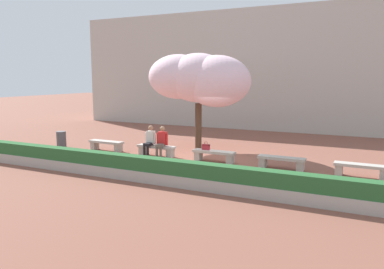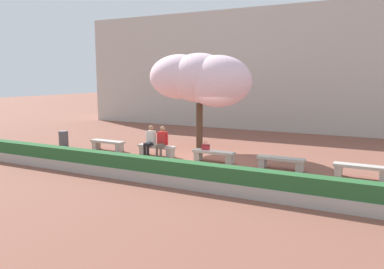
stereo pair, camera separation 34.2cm
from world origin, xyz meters
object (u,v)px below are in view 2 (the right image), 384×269
object	(u,v)px
stone_bench_center	(214,155)
cherry_tree_main	(200,79)
stone_bench_west_end	(108,144)
person_seated_left	(150,139)
stone_bench_near_east	(281,161)
stone_bench_east_end	(361,169)
handbag	(206,147)
trash_bin	(64,139)
person_seated_right	(162,140)
stone_bench_near_west	(157,149)

from	to	relation	value
stone_bench_center	cherry_tree_main	size ratio (longest dim) A/B	0.36
stone_bench_west_end	person_seated_left	bearing A→B (deg)	-1.29
stone_bench_center	stone_bench_near_east	xyz separation A→B (m)	(2.66, 0.00, 0.00)
stone_bench_near_east	stone_bench_east_end	bearing A→B (deg)	0.00
handbag	trash_bin	world-z (taller)	handbag
stone_bench_west_end	cherry_tree_main	xyz separation A→B (m)	(3.63, 2.22, 2.95)
stone_bench_west_end	stone_bench_center	size ratio (longest dim) A/B	1.00
cherry_tree_main	stone_bench_west_end	bearing A→B (deg)	-148.52
stone_bench_west_end	person_seated_right	bearing A→B (deg)	-1.03
stone_bench_near_east	handbag	size ratio (longest dim) A/B	5.07
stone_bench_east_end	cherry_tree_main	size ratio (longest dim) A/B	0.36
stone_bench_west_end	person_seated_left	size ratio (longest dim) A/B	1.33
stone_bench_center	stone_bench_east_end	xyz separation A→B (m)	(5.31, 0.00, 0.00)
stone_bench_east_end	handbag	xyz separation A→B (m)	(-5.68, 0.03, 0.28)
stone_bench_near_east	trash_bin	bearing A→B (deg)	-178.19
cherry_tree_main	trash_bin	size ratio (longest dim) A/B	6.12
stone_bench_west_end	trash_bin	size ratio (longest dim) A/B	2.20
stone_bench_near_west	stone_bench_near_east	distance (m)	5.31
stone_bench_east_end	handbag	distance (m)	5.68
stone_bench_east_end	trash_bin	bearing A→B (deg)	-178.56
stone_bench_near_west	stone_bench_near_east	bearing A→B (deg)	0.00
person_seated_right	handbag	xyz separation A→B (m)	(2.00, 0.08, -0.12)
stone_bench_center	cherry_tree_main	distance (m)	4.06
cherry_tree_main	person_seated_left	bearing A→B (deg)	-118.96
person_seated_left	handbag	bearing A→B (deg)	1.76
stone_bench_center	stone_bench_east_end	distance (m)	5.31
stone_bench_near_east	handbag	distance (m)	3.03
stone_bench_west_end	trash_bin	bearing A→B (deg)	-172.21
stone_bench_near_west	cherry_tree_main	size ratio (longest dim) A/B	0.36
stone_bench_center	person_seated_right	xyz separation A→B (m)	(-2.36, -0.05, 0.40)
person_seated_right	trash_bin	distance (m)	5.37
stone_bench_near_east	stone_bench_west_end	bearing A→B (deg)	180.00
stone_bench_west_end	person_seated_left	distance (m)	2.40
person_seated_left	stone_bench_center	bearing A→B (deg)	1.04
person_seated_right	handbag	bearing A→B (deg)	2.26
stone_bench_west_end	person_seated_right	world-z (taller)	person_seated_right
stone_bench_west_end	stone_bench_east_end	xyz separation A→B (m)	(10.63, 0.00, 0.00)
stone_bench_near_west	cherry_tree_main	bearing A→B (deg)	66.37
stone_bench_east_end	handbag	world-z (taller)	handbag
stone_bench_center	trash_bin	world-z (taller)	trash_bin
stone_bench_center	handbag	xyz separation A→B (m)	(-0.36, 0.03, 0.28)
handbag	trash_bin	size ratio (longest dim) A/B	0.43
person_seated_left	trash_bin	world-z (taller)	person_seated_left
handbag	stone_bench_center	bearing A→B (deg)	-4.09
stone_bench_near_west	stone_bench_east_end	bearing A→B (deg)	0.00
person_seated_left	person_seated_right	xyz separation A→B (m)	(0.58, 0.00, 0.00)
trash_bin	person_seated_right	bearing A→B (deg)	2.94
handbag	stone_bench_near_west	bearing A→B (deg)	-179.35
stone_bench_east_end	person_seated_right	xyz separation A→B (m)	(-7.68, -0.05, 0.40)
stone_bench_center	cherry_tree_main	world-z (taller)	cherry_tree_main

